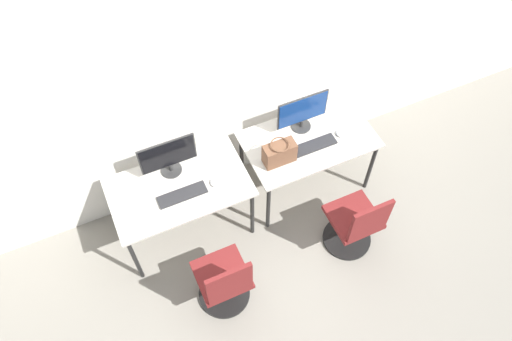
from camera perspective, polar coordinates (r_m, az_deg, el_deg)
ground_plane at (r=5.10m, az=0.70°, el=-7.07°), size 20.00×20.00×0.00m
wall_back at (r=4.46m, az=-3.90°, el=10.66°), size 12.00×0.05×2.80m
desk_left at (r=4.60m, az=-8.71°, el=-2.34°), size 1.26×0.74×0.75m
monitor_left at (r=4.49m, az=-10.01°, el=1.60°), size 0.52×0.20×0.40m
keyboard_left at (r=4.48m, az=-8.42°, el=-2.75°), size 0.44×0.13×0.02m
mouse_left at (r=4.51m, az=-4.88°, el=-1.41°), size 0.06×0.09×0.03m
office_chair_left at (r=4.47m, az=-3.61°, el=-12.73°), size 0.48×0.48×0.91m
desk_right at (r=4.89m, az=6.01°, el=3.07°), size 1.26×0.74×0.75m
monitor_right at (r=4.77m, az=5.32°, el=6.69°), size 0.52×0.20×0.40m
keyboard_right at (r=4.78m, az=6.64°, el=2.86°), size 0.44×0.13×0.02m
mouse_right at (r=4.90m, az=9.50°, el=4.17°), size 0.06×0.09×0.03m
office_chair_right at (r=4.80m, az=11.27°, el=-6.12°), size 0.48×0.48×0.91m
handbag at (r=4.57m, az=2.70°, el=2.01°), size 0.30×0.18×0.25m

